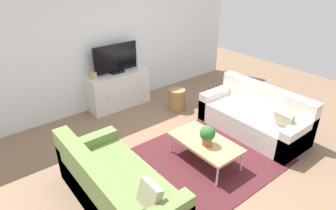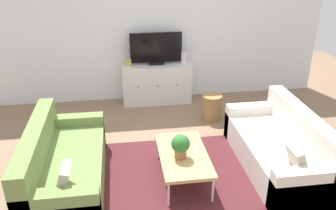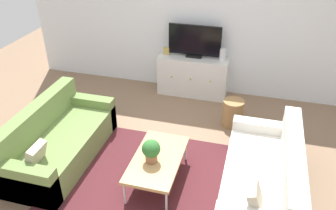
{
  "view_description": "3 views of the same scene",
  "coord_description": "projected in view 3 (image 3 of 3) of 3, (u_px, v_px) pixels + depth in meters",
  "views": [
    {
      "loc": [
        -2.61,
        -2.66,
        2.83
      ],
      "look_at": [
        0.0,
        0.61,
        0.69
      ],
      "focal_mm": 31.17,
      "sensor_mm": 36.0,
      "label": 1
    },
    {
      "loc": [
        -0.64,
        -3.85,
        2.78
      ],
      "look_at": [
        0.0,
        0.61,
        0.69
      ],
      "focal_mm": 37.69,
      "sensor_mm": 36.0,
      "label": 2
    },
    {
      "loc": [
        1.12,
        -3.44,
        3.2
      ],
      "look_at": [
        0.0,
        0.61,
        0.69
      ],
      "focal_mm": 37.08,
      "sensor_mm": 36.0,
      "label": 3
    }
  ],
  "objects": [
    {
      "name": "mantel_clock",
      "position": [
        166.0,
        51.0,
        6.32
      ],
      "size": [
        0.11,
        0.07,
        0.13
      ],
      "primitive_type": "cube",
      "color": "tan",
      "rests_on": "tv_console"
    },
    {
      "name": "area_rug",
      "position": [
        153.0,
        177.0,
        4.61
      ],
      "size": [
        2.5,
        1.9,
        0.01
      ],
      "primitive_type": "cube",
      "color": "#4C1E23",
      "rests_on": "ground_plane"
    },
    {
      "name": "wall_back",
      "position": [
        197.0,
        19.0,
        6.16
      ],
      "size": [
        6.4,
        0.12,
        2.7
      ],
      "primitive_type": "cube",
      "color": "white",
      "rests_on": "ground_plane"
    },
    {
      "name": "ground_plane",
      "position": [
        156.0,
        170.0,
        4.74
      ],
      "size": [
        10.0,
        10.0,
        0.0
      ],
      "primitive_type": "plane",
      "color": "#84664C"
    },
    {
      "name": "potted_plant",
      "position": [
        151.0,
        150.0,
        4.23
      ],
      "size": [
        0.23,
        0.23,
        0.31
      ],
      "color": "#936042",
      "rests_on": "coffee_table"
    },
    {
      "name": "wicker_basket",
      "position": [
        233.0,
        113.0,
        5.59
      ],
      "size": [
        0.34,
        0.34,
        0.44
      ],
      "primitive_type": "cylinder",
      "color": "#9E7547",
      "rests_on": "ground_plane"
    },
    {
      "name": "couch_left_side",
      "position": [
        56.0,
        142.0,
        4.85
      ],
      "size": [
        0.86,
        1.87,
        0.8
      ],
      "color": "olive",
      "rests_on": "ground_plane"
    },
    {
      "name": "tv_console",
      "position": [
        193.0,
        76.0,
        6.42
      ],
      "size": [
        1.26,
        0.47,
        0.74
      ],
      "color": "silver",
      "rests_on": "ground_plane"
    },
    {
      "name": "couch_right_side",
      "position": [
        267.0,
        180.0,
        4.19
      ],
      "size": [
        0.86,
        1.87,
        0.8
      ],
      "color": "silver",
      "rests_on": "ground_plane"
    },
    {
      "name": "flat_screen_tv",
      "position": [
        195.0,
        41.0,
        6.1
      ],
      "size": [
        0.94,
        0.16,
        0.58
      ],
      "color": "black",
      "rests_on": "tv_console"
    },
    {
      "name": "glass_vase",
      "position": [
        223.0,
        54.0,
        6.06
      ],
      "size": [
        0.11,
        0.11,
        0.21
      ],
      "primitive_type": "cylinder",
      "color": "silver",
      "rests_on": "tv_console"
    },
    {
      "name": "coffee_table",
      "position": [
        157.0,
        160.0,
        4.39
      ],
      "size": [
        0.6,
        1.08,
        0.38
      ],
      "color": "tan",
      "rests_on": "ground_plane"
    }
  ]
}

